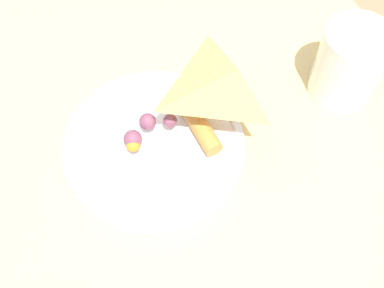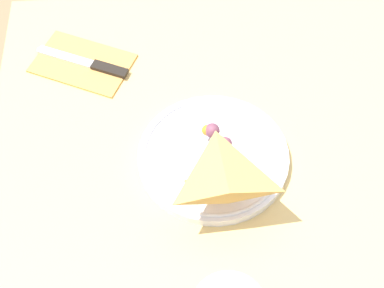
{
  "view_description": "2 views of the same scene",
  "coord_description": "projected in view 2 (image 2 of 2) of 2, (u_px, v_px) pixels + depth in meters",
  "views": [
    {
      "loc": [
        0.41,
        -0.07,
        1.32
      ],
      "look_at": [
        0.14,
        0.04,
        0.83
      ],
      "focal_mm": 45.0,
      "sensor_mm": 36.0,
      "label": 1
    },
    {
      "loc": [
        0.17,
        0.51,
        1.54
      ],
      "look_at": [
        0.13,
        0.01,
        0.83
      ],
      "focal_mm": 55.0,
      "sensor_mm": 36.0,
      "label": 2
    }
  ],
  "objects": [
    {
      "name": "napkin_folded",
      "position": [
        83.0,
        63.0,
        1.05
      ],
      "size": [
        0.2,
        0.17,
        0.0
      ],
      "rotation": [
        0.0,
        0.0,
        -0.44
      ],
      "color": "#E59E4C",
      "rests_on": "dining_table"
    },
    {
      "name": "plate_pizza",
      "position": [
        214.0,
        155.0,
        0.92
      ],
      "size": [
        0.24,
        0.24,
        0.05
      ],
      "color": "white",
      "rests_on": "dining_table"
    },
    {
      "name": "butter_knife",
      "position": [
        86.0,
        63.0,
        1.04
      ],
      "size": [
        0.17,
        0.09,
        0.01
      ],
      "rotation": [
        0.0,
        0.0,
        -0.43
      ],
      "color": "black",
      "rests_on": "napkin_folded"
    },
    {
      "name": "dining_table",
      "position": [
        267.0,
        197.0,
        1.04
      ],
      "size": [
        0.92,
        0.79,
        0.76
      ],
      "color": "#DBB770",
      "rests_on": "ground_plane"
    }
  ]
}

